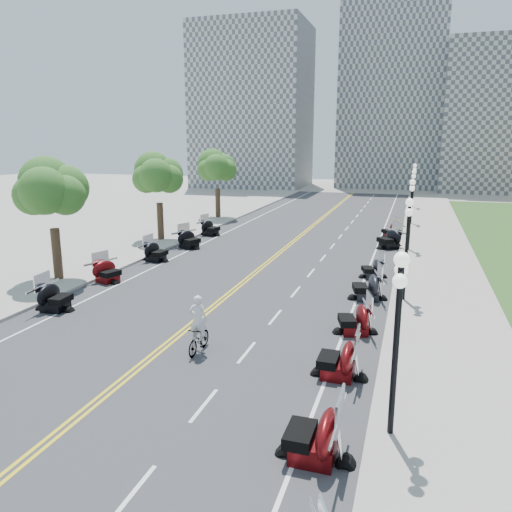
% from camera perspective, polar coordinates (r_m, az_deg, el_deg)
% --- Properties ---
extents(ground, '(160.00, 160.00, 0.00)m').
position_cam_1_polar(ground, '(23.56, -5.35, -6.17)').
color(ground, gray).
extents(road, '(16.00, 90.00, 0.01)m').
position_cam_1_polar(road, '(32.61, 1.49, -0.63)').
color(road, '#333335').
rests_on(road, ground).
extents(centerline_yellow_a, '(0.12, 90.00, 0.00)m').
position_cam_1_polar(centerline_yellow_a, '(32.64, 1.29, -0.60)').
color(centerline_yellow_a, yellow).
rests_on(centerline_yellow_a, road).
extents(centerline_yellow_b, '(0.12, 90.00, 0.00)m').
position_cam_1_polar(centerline_yellow_b, '(32.57, 1.69, -0.63)').
color(centerline_yellow_b, yellow).
rests_on(centerline_yellow_b, road).
extents(edge_line_north, '(0.12, 90.00, 0.00)m').
position_cam_1_polar(edge_line_north, '(31.49, 12.75, -1.44)').
color(edge_line_north, white).
rests_on(edge_line_north, road).
extents(edge_line_south, '(0.12, 90.00, 0.00)m').
position_cam_1_polar(edge_line_south, '(34.88, -8.66, 0.15)').
color(edge_line_south, white).
rests_on(edge_line_south, road).
extents(lane_dash_3, '(0.12, 2.00, 0.00)m').
position_cam_1_polar(lane_dash_3, '(12.75, -13.87, -24.79)').
color(lane_dash_3, white).
rests_on(lane_dash_3, road).
extents(lane_dash_4, '(0.12, 2.00, 0.00)m').
position_cam_1_polar(lane_dash_4, '(15.68, -5.96, -16.59)').
color(lane_dash_4, white).
rests_on(lane_dash_4, road).
extents(lane_dash_5, '(0.12, 2.00, 0.00)m').
position_cam_1_polar(lane_dash_5, '(19.01, -1.07, -10.94)').
color(lane_dash_5, white).
rests_on(lane_dash_5, road).
extents(lane_dash_6, '(0.12, 2.00, 0.00)m').
position_cam_1_polar(lane_dash_6, '(22.55, 2.21, -6.98)').
color(lane_dash_6, white).
rests_on(lane_dash_6, road).
extents(lane_dash_7, '(0.12, 2.00, 0.00)m').
position_cam_1_polar(lane_dash_7, '(26.23, 4.55, -4.09)').
color(lane_dash_7, white).
rests_on(lane_dash_7, road).
extents(lane_dash_8, '(0.12, 2.00, 0.00)m').
position_cam_1_polar(lane_dash_8, '(29.99, 6.30, -1.92)').
color(lane_dash_8, white).
rests_on(lane_dash_8, road).
extents(lane_dash_9, '(0.12, 2.00, 0.00)m').
position_cam_1_polar(lane_dash_9, '(33.81, 7.65, -0.23)').
color(lane_dash_9, white).
rests_on(lane_dash_9, road).
extents(lane_dash_10, '(0.12, 2.00, 0.00)m').
position_cam_1_polar(lane_dash_10, '(37.66, 8.73, 1.11)').
color(lane_dash_10, white).
rests_on(lane_dash_10, road).
extents(lane_dash_11, '(0.12, 2.00, 0.00)m').
position_cam_1_polar(lane_dash_11, '(41.54, 9.61, 2.21)').
color(lane_dash_11, white).
rests_on(lane_dash_11, road).
extents(lane_dash_12, '(0.12, 2.00, 0.00)m').
position_cam_1_polar(lane_dash_12, '(45.44, 10.33, 3.11)').
color(lane_dash_12, white).
rests_on(lane_dash_12, road).
extents(lane_dash_13, '(0.12, 2.00, 0.00)m').
position_cam_1_polar(lane_dash_13, '(49.36, 10.95, 3.88)').
color(lane_dash_13, white).
rests_on(lane_dash_13, road).
extents(lane_dash_14, '(0.12, 2.00, 0.00)m').
position_cam_1_polar(lane_dash_14, '(53.29, 11.47, 4.53)').
color(lane_dash_14, white).
rests_on(lane_dash_14, road).
extents(lane_dash_15, '(0.12, 2.00, 0.00)m').
position_cam_1_polar(lane_dash_15, '(57.23, 11.92, 5.08)').
color(lane_dash_15, white).
rests_on(lane_dash_15, road).
extents(lane_dash_16, '(0.12, 2.00, 0.00)m').
position_cam_1_polar(lane_dash_16, '(61.18, 12.32, 5.57)').
color(lane_dash_16, white).
rests_on(lane_dash_16, road).
extents(lane_dash_17, '(0.12, 2.00, 0.00)m').
position_cam_1_polar(lane_dash_17, '(65.13, 12.67, 6.00)').
color(lane_dash_17, white).
rests_on(lane_dash_17, road).
extents(lane_dash_18, '(0.12, 2.00, 0.00)m').
position_cam_1_polar(lane_dash_18, '(69.09, 12.98, 6.38)').
color(lane_dash_18, white).
rests_on(lane_dash_18, road).
extents(lane_dash_19, '(0.12, 2.00, 0.00)m').
position_cam_1_polar(lane_dash_19, '(73.05, 13.25, 6.72)').
color(lane_dash_19, white).
rests_on(lane_dash_19, road).
extents(sidewalk_north, '(5.00, 90.00, 0.15)m').
position_cam_1_polar(sidewalk_north, '(31.43, 20.21, -1.85)').
color(sidewalk_north, '#9E9991').
rests_on(sidewalk_north, ground).
extents(sidewalk_south, '(5.00, 90.00, 0.15)m').
position_cam_1_polar(sidewalk_south, '(36.84, -14.40, 0.68)').
color(sidewalk_south, '#9E9991').
rests_on(sidewalk_south, ground).
extents(distant_block_a, '(18.00, 14.00, 26.00)m').
position_cam_1_polar(distant_block_a, '(86.83, -0.37, 16.61)').
color(distant_block_a, gray).
rests_on(distant_block_a, ground).
extents(distant_block_b, '(16.00, 12.00, 30.00)m').
position_cam_1_polar(distant_block_b, '(88.85, 15.21, 17.39)').
color(distant_block_b, gray).
rests_on(distant_block_b, ground).
extents(street_lamp_1, '(0.50, 1.20, 4.90)m').
position_cam_1_polar(street_lamp_1, '(13.46, 15.69, -9.96)').
color(street_lamp_1, black).
rests_on(street_lamp_1, sidewalk_north).
extents(street_lamp_2, '(0.50, 1.20, 4.90)m').
position_cam_1_polar(street_lamp_2, '(24.97, 16.82, 0.63)').
color(street_lamp_2, black).
rests_on(street_lamp_2, sidewalk_north).
extents(street_lamp_3, '(0.50, 1.20, 4.90)m').
position_cam_1_polar(street_lamp_3, '(36.79, 17.22, 4.49)').
color(street_lamp_3, black).
rests_on(street_lamp_3, sidewalk_north).
extents(street_lamp_4, '(0.50, 1.20, 4.90)m').
position_cam_1_polar(street_lamp_4, '(48.70, 17.43, 6.47)').
color(street_lamp_4, black).
rests_on(street_lamp_4, sidewalk_north).
extents(street_lamp_5, '(0.50, 1.20, 4.90)m').
position_cam_1_polar(street_lamp_5, '(60.65, 17.56, 7.66)').
color(street_lamp_5, black).
rests_on(street_lamp_5, sidewalk_north).
extents(tree_2, '(4.80, 4.80, 9.20)m').
position_cam_1_polar(tree_2, '(29.41, -22.33, 6.28)').
color(tree_2, '#235619').
rests_on(tree_2, sidewalk_south).
extents(tree_3, '(4.80, 4.80, 9.20)m').
position_cam_1_polar(tree_3, '(39.34, -11.07, 8.51)').
color(tree_3, '#235619').
rests_on(tree_3, sidewalk_south).
extents(tree_4, '(4.80, 4.80, 9.20)m').
position_cam_1_polar(tree_4, '(50.17, -4.44, 9.67)').
color(tree_4, '#235619').
rests_on(tree_4, sidewalk_south).
extents(motorcycle_n_3, '(2.16, 2.16, 1.51)m').
position_cam_1_polar(motorcycle_n_3, '(13.12, 6.62, -19.30)').
color(motorcycle_n_3, '#590A0C').
rests_on(motorcycle_n_3, road).
extents(motorcycle_n_4, '(2.06, 2.06, 1.44)m').
position_cam_1_polar(motorcycle_n_4, '(17.14, 9.39, -11.32)').
color(motorcycle_n_4, '#590A0C').
rests_on(motorcycle_n_4, road).
extents(motorcycle_n_5, '(2.46, 2.46, 1.38)m').
position_cam_1_polar(motorcycle_n_5, '(20.91, 11.22, -6.89)').
color(motorcycle_n_5, '#590A0C').
rests_on(motorcycle_n_5, road).
extents(motorcycle_n_6, '(2.54, 2.54, 1.47)m').
position_cam_1_polar(motorcycle_n_6, '(25.35, 12.57, -3.29)').
color(motorcycle_n_6, black).
rests_on(motorcycle_n_6, road).
extents(motorcycle_n_7, '(2.24, 2.24, 1.23)m').
position_cam_1_polar(motorcycle_n_7, '(29.41, 13.19, -1.28)').
color(motorcycle_n_7, black).
rests_on(motorcycle_n_7, road).
extents(motorcycle_n_9, '(3.11, 3.11, 1.55)m').
position_cam_1_polar(motorcycle_n_9, '(37.65, 15.00, 2.00)').
color(motorcycle_n_9, black).
rests_on(motorcycle_n_9, road).
extents(motorcycle_n_10, '(2.70, 2.70, 1.38)m').
position_cam_1_polar(motorcycle_n_10, '(41.70, 15.22, 2.92)').
color(motorcycle_n_10, '#590A0C').
rests_on(motorcycle_n_10, road).
extents(motorcycle_s_5, '(2.19, 2.19, 1.43)m').
position_cam_1_polar(motorcycle_s_5, '(25.00, -22.04, -4.23)').
color(motorcycle_s_5, black).
rests_on(motorcycle_s_5, road).
extents(motorcycle_s_6, '(2.46, 2.46, 1.36)m').
position_cam_1_polar(motorcycle_s_6, '(28.99, -16.64, -1.57)').
color(motorcycle_s_6, '#590A0C').
rests_on(motorcycle_s_6, road).
extents(motorcycle_s_7, '(2.18, 2.18, 1.40)m').
position_cam_1_polar(motorcycle_s_7, '(33.20, -11.39, 0.59)').
color(motorcycle_s_7, black).
rests_on(motorcycle_s_7, road).
extents(motorcycle_s_8, '(2.70, 2.70, 1.45)m').
position_cam_1_polar(motorcycle_s_8, '(36.76, -7.64, 1.99)').
color(motorcycle_s_8, black).
rests_on(motorcycle_s_8, road).
extents(motorcycle_s_9, '(2.41, 2.41, 1.41)m').
position_cam_1_polar(motorcycle_s_9, '(41.53, -5.24, 3.31)').
color(motorcycle_s_9, black).
rests_on(motorcycle_s_9, road).
extents(bicycle, '(0.52, 1.75, 1.04)m').
position_cam_1_polar(bicycle, '(18.97, -6.55, -9.40)').
color(bicycle, '#A51414').
rests_on(bicycle, road).
extents(cyclist_rider, '(0.69, 0.45, 1.88)m').
position_cam_1_polar(cyclist_rider, '(18.46, -6.67, -5.21)').
color(cyclist_rider, white).
rests_on(cyclist_rider, bicycle).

